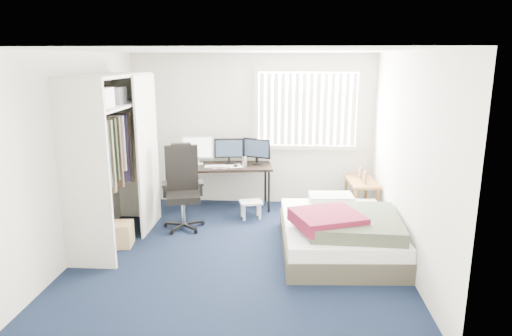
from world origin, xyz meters
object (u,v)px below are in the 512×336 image
object	(u,v)px
desk	(227,163)
nightstand	(362,184)
office_chair	(183,196)
bed	(340,232)

from	to	relation	value
desk	nightstand	xyz separation A→B (m)	(2.15, -0.24, -0.25)
nightstand	office_chair	bearing A→B (deg)	-165.58
desk	bed	distance (m)	2.42
desk	bed	world-z (taller)	desk
desk	nightstand	size ratio (longest dim) A/B	1.81
desk	office_chair	size ratio (longest dim) A/B	1.26
desk	nightstand	world-z (taller)	desk
office_chair	nightstand	distance (m)	2.76
desk	bed	size ratio (longest dim) A/B	0.78
nightstand	bed	size ratio (longest dim) A/B	0.43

